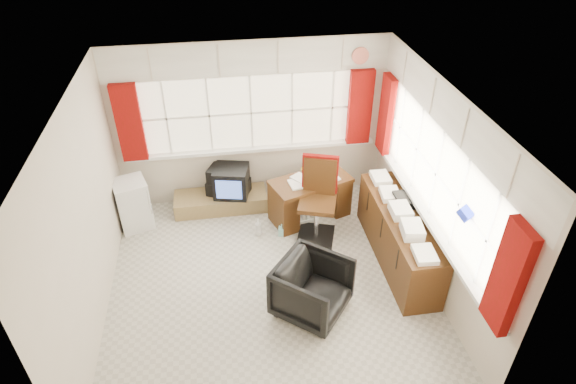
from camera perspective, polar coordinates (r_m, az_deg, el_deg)
name	(u,v)px	position (r m, az deg, el deg)	size (l,w,h in m)	color
ground	(271,283)	(6.27, -2.08, -10.69)	(4.00, 4.00, 0.00)	beige
room_walls	(268,186)	(5.31, -2.42, 0.76)	(4.00, 4.00, 4.00)	beige
window_back	(253,145)	(7.25, -4.19, 5.61)	(3.70, 0.12, 3.60)	beige
window_right	(427,209)	(6.11, 16.13, -2.00)	(0.12, 3.70, 3.60)	beige
curtains	(330,143)	(6.25, 5.03, 5.84)	(3.83, 3.83, 1.15)	maroon
overhead_cabinets	(337,82)	(5.97, 5.83, 12.82)	(3.98, 3.98, 0.48)	white
desk	(310,197)	(7.10, 2.64, -0.54)	(1.27, 0.91, 0.69)	#4A2711
desk_lamp	(320,165)	(6.76, 3.86, 3.21)	(0.16, 0.14, 0.39)	#E7B909
task_chair	(318,195)	(6.66, 3.63, -0.36)	(0.64, 0.66, 1.21)	black
office_chair	(312,289)	(5.70, 2.90, -11.37)	(0.76, 0.78, 0.71)	black
radiator	(298,209)	(7.01, 1.23, -2.02)	(0.46, 0.25, 0.66)	white
credenza	(398,235)	(6.50, 12.96, -5.04)	(0.50, 2.00, 0.85)	#4A2711
file_tray	(405,200)	(6.46, 13.67, -0.91)	(0.25, 0.32, 0.11)	black
tv_bench	(221,201)	(7.48, -7.95, -1.08)	(1.40, 0.50, 0.25)	#957A4A
crt_tv	(231,181)	(7.28, -6.72, 1.28)	(0.59, 0.56, 0.45)	black
hifi_stack	(228,181)	(7.32, -7.10, 1.28)	(0.71, 0.60, 0.43)	black
mini_fridge	(133,204)	(7.27, -17.89, -1.36)	(0.56, 0.56, 0.76)	white
spray_bottle_a	(258,227)	(6.90, -3.55, -4.16)	(0.10, 0.10, 0.27)	white
spray_bottle_b	(282,229)	(6.90, -0.75, -4.46)	(0.09, 0.09, 0.20)	#98E3D6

